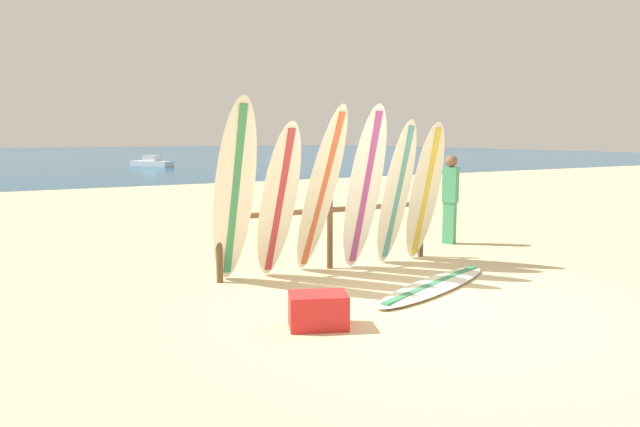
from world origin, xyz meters
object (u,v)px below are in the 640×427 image
(surfboard_leaning_center_left, at_px, (321,192))
(surfboard_leaning_left, at_px, (279,202))
(surfboard_rack, at_px, (330,223))
(beachgoer_standing, at_px, (450,195))
(surfboard_lying_on_sand, at_px, (435,285))
(small_boat_offshore, at_px, (152,163))
(surfboard_leaning_right, at_px, (425,192))
(surfboard_leaning_center, at_px, (364,189))
(surfboard_leaning_far_left, at_px, (234,193))
(cooler_box, at_px, (318,310))
(surfboard_leaning_center_right, at_px, (397,193))

(surfboard_leaning_center_left, bearing_deg, surfboard_leaning_left, 177.35)
(surfboard_rack, xyz_separation_m, beachgoer_standing, (2.92, 0.66, 0.21))
(surfboard_lying_on_sand, bearing_deg, small_boat_offshore, 83.30)
(surfboard_leaning_center_left, xyz_separation_m, surfboard_lying_on_sand, (0.98, -1.30, -1.16))
(surfboard_leaning_right, bearing_deg, beachgoer_standing, 34.78)
(surfboard_leaning_center, relative_size, small_boat_offshore, 0.85)
(surfboard_rack, relative_size, surfboard_leaning_right, 1.62)
(surfboard_leaning_center, distance_m, beachgoer_standing, 2.82)
(surfboard_leaning_far_left, relative_size, cooler_box, 4.12)
(surfboard_leaning_right, height_order, small_boat_offshore, surfboard_leaning_right)
(surfboard_leaning_left, relative_size, beachgoer_standing, 1.34)
(surfboard_leaning_left, bearing_deg, surfboard_leaning_far_left, 176.94)
(surfboard_leaning_center, bearing_deg, surfboard_leaning_center_right, 9.99)
(surfboard_leaning_right, xyz_separation_m, beachgoer_standing, (1.38, 0.96, -0.20))
(surfboard_leaning_center_left, height_order, surfboard_leaning_center, surfboard_leaning_center)
(surfboard_lying_on_sand, xyz_separation_m, small_boat_offshore, (3.70, 31.51, 0.22))
(cooler_box, bearing_deg, surfboard_leaning_center, 67.93)
(small_boat_offshore, xyz_separation_m, cooler_box, (-5.79, -32.13, -0.08))
(surfboard_rack, bearing_deg, surfboard_leaning_far_left, -169.73)
(surfboard_leaning_center_right, xyz_separation_m, surfboard_leaning_right, (0.55, -0.00, -0.01))
(surfboard_leaning_far_left, distance_m, surfboard_lying_on_sand, 2.87)
(surfboard_rack, xyz_separation_m, surfboard_lying_on_sand, (0.63, -1.65, -0.65))
(surfboard_rack, xyz_separation_m, small_boat_offshore, (4.33, 29.86, -0.43))
(surfboard_leaning_left, height_order, surfboard_leaning_center_left, surfboard_leaning_center_left)
(surfboard_leaning_far_left, xyz_separation_m, small_boat_offshore, (5.93, 30.15, -0.98))
(surfboard_lying_on_sand, bearing_deg, surfboard_leaning_center_right, 74.83)
(surfboard_leaning_center_left, distance_m, surfboard_leaning_center, 0.68)
(surfboard_leaning_far_left, distance_m, surfboard_leaning_right, 3.14)
(surfboard_leaning_center_left, relative_size, beachgoer_standing, 1.48)
(cooler_box, bearing_deg, surfboard_leaning_far_left, 116.10)
(surfboard_rack, distance_m, surfboard_lying_on_sand, 1.88)
(surfboard_leaning_center_right, relative_size, beachgoer_standing, 1.36)
(surfboard_leaning_center_left, height_order, surfboard_leaning_right, surfboard_leaning_center_left)
(surfboard_rack, xyz_separation_m, surfboard_leaning_center_left, (-0.35, -0.35, 0.51))
(small_boat_offshore, bearing_deg, surfboard_rack, -98.25)
(surfboard_leaning_far_left, bearing_deg, surfboard_leaning_right, -0.25)
(surfboard_leaning_right, height_order, surfboard_lying_on_sand, surfboard_leaning_right)
(beachgoer_standing, distance_m, small_boat_offshore, 29.25)
(surfboard_leaning_center_right, distance_m, surfboard_lying_on_sand, 1.76)
(surfboard_leaning_center_left, bearing_deg, surfboard_leaning_center, -5.46)
(surfboard_leaning_center, relative_size, surfboard_leaning_right, 1.10)
(surfboard_leaning_center, height_order, beachgoer_standing, surfboard_leaning_center)
(surfboard_leaning_center, distance_m, surfboard_lying_on_sand, 1.73)
(beachgoer_standing, bearing_deg, surfboard_rack, -167.34)
(surfboard_leaning_right, bearing_deg, surfboard_leaning_center_left, -178.52)
(surfboard_leaning_center_right, distance_m, surfboard_leaning_right, 0.55)
(beachgoer_standing, height_order, small_boat_offshore, beachgoer_standing)
(surfboard_rack, xyz_separation_m, surfboard_leaning_left, (-0.99, -0.32, 0.40))
(surfboard_leaning_right, relative_size, cooler_box, 3.65)
(surfboard_leaning_center, relative_size, beachgoer_standing, 1.49)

